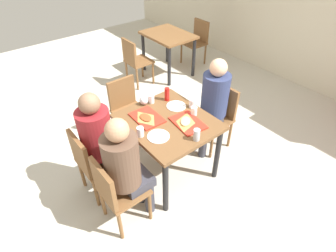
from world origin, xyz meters
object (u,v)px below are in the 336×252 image
at_px(plastic_cup_c, 151,99).
at_px(background_chair_far, 197,39).
at_px(chair_far_side, 218,113).
at_px(foil_bundle, 144,100).
at_px(main_table, 168,128).
at_px(paper_plate_center, 176,106).
at_px(chair_near_right, 115,190).
at_px(tray_red_near, 147,118).
at_px(plastic_cup_d, 194,111).
at_px(chair_near_left, 91,161).
at_px(chair_left_end, 127,106).
at_px(plastic_cup_b, 140,132).
at_px(plastic_cup_a, 192,103).
at_px(pizza_slice_b, 186,122).
at_px(condiment_bottle, 167,94).
at_px(person_far_side, 212,101).
at_px(paper_plate_near_edge, 158,136).
at_px(person_in_brown_jacket, 126,165).
at_px(tray_red_far, 188,123).
at_px(background_table, 168,41).
at_px(pizza_slice_a, 146,118).
at_px(soda_can, 197,135).
at_px(person_in_red, 100,137).
at_px(background_chair_near, 135,59).

height_order(plastic_cup_c, background_chair_far, plastic_cup_c).
relative_size(chair_far_side, foil_bundle, 8.38).
relative_size(main_table, paper_plate_center, 4.39).
distance_m(chair_near_right, tray_red_near, 0.83).
distance_m(plastic_cup_c, plastic_cup_d, 0.53).
xyz_separation_m(chair_near_left, chair_far_side, (0.24, 1.63, 0.00)).
relative_size(chair_left_end, plastic_cup_b, 8.38).
height_order(chair_far_side, plastic_cup_a, plastic_cup_a).
relative_size(tray_red_near, pizza_slice_b, 1.33).
height_order(plastic_cup_b, condiment_bottle, condiment_bottle).
bearing_deg(person_far_side, plastic_cup_b, -88.67).
bearing_deg(paper_plate_near_edge, person_far_side, 99.03).
height_order(pizza_slice_b, background_chair_far, background_chair_far).
bearing_deg(pizza_slice_b, plastic_cup_d, 108.72).
bearing_deg(person_in_brown_jacket, foil_bundle, 134.93).
relative_size(tray_red_near, tray_red_far, 1.00).
distance_m(foil_bundle, background_table, 2.26).
height_order(chair_far_side, plastic_cup_b, plastic_cup_b).
height_order(chair_left_end, tray_red_far, chair_left_end).
relative_size(paper_plate_near_edge, pizza_slice_a, 0.97).
bearing_deg(soda_can, person_in_red, -133.10).
bearing_deg(tray_red_far, pizza_slice_a, -136.88).
relative_size(chair_far_side, tray_red_far, 2.33).
height_order(chair_near_right, paper_plate_near_edge, chair_near_right).
bearing_deg(person_in_brown_jacket, background_chair_near, 145.37).
xyz_separation_m(pizza_slice_a, soda_can, (0.57, 0.20, 0.04)).
distance_m(tray_red_far, plastic_cup_d, 0.17).
relative_size(person_far_side, soda_can, 10.23).
distance_m(chair_near_right, paper_plate_center, 1.15).
height_order(plastic_cup_d, background_chair_far, plastic_cup_d).
height_order(plastic_cup_a, background_table, plastic_cup_a).
xyz_separation_m(chair_far_side, plastic_cup_c, (-0.39, -0.75, 0.32)).
relative_size(main_table, condiment_bottle, 6.03).
xyz_separation_m(chair_near_left, tray_red_far, (0.41, 0.94, 0.28)).
distance_m(tray_red_far, paper_plate_near_edge, 0.37).
bearing_deg(background_chair_far, main_table, -49.62).
bearing_deg(pizza_slice_b, plastic_cup_b, -105.34).
bearing_deg(background_chair_near, chair_far_side, -1.27).
bearing_deg(chair_near_left, plastic_cup_d, 72.85).
relative_size(pizza_slice_b, plastic_cup_c, 2.71).
xyz_separation_m(person_in_brown_jacket, plastic_cup_b, (-0.22, 0.31, 0.08)).
distance_m(chair_left_end, plastic_cup_b, 1.02).
xyz_separation_m(chair_far_side, soda_can, (0.41, -0.79, 0.33)).
bearing_deg(paper_plate_center, person_in_brown_jacket, -67.04).
relative_size(paper_plate_near_edge, soda_can, 1.80).
relative_size(paper_plate_near_edge, plastic_cup_b, 2.20).
bearing_deg(chair_far_side, background_table, 158.53).
relative_size(tray_red_near, background_table, 0.40).
relative_size(person_in_red, person_far_side, 1.00).
height_order(chair_near_left, plastic_cup_b, plastic_cup_b).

